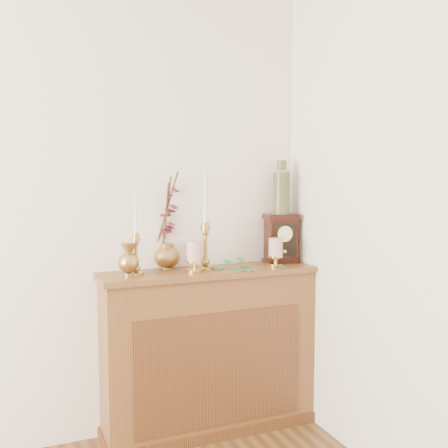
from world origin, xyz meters
name	(u,v)px	position (x,y,z in m)	size (l,w,h in m)	color
console_shelf	(210,355)	(1.40, 2.10, 0.44)	(1.24, 0.34, 0.93)	brown
candlestick_left	(136,247)	(0.98, 2.07, 1.08)	(0.08, 0.08, 0.46)	#A48B41
candlestick_center	(205,238)	(1.37, 2.09, 1.11)	(0.09, 0.09, 0.55)	#A48B41
bud_vase	(129,260)	(0.93, 2.06, 1.02)	(0.11, 0.11, 0.18)	#A48B41
ginger_jar	(168,225)	(1.20, 2.24, 1.18)	(0.23, 0.24, 0.55)	#A48B41
pillar_candle_left	(194,255)	(1.29, 2.05, 1.02)	(0.09, 0.09, 0.18)	gold
pillar_candle_right	(276,251)	(1.79, 2.05, 1.02)	(0.09, 0.09, 0.17)	gold
ivy_garland	(258,266)	(1.67, 2.04, 0.94)	(0.41, 0.18, 0.07)	#2D772E
mantel_clock	(281,239)	(1.88, 2.15, 1.07)	(0.21, 0.16, 0.29)	black
ceramic_vase	(281,190)	(1.88, 2.16, 1.37)	(0.10, 0.10, 0.32)	#193324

